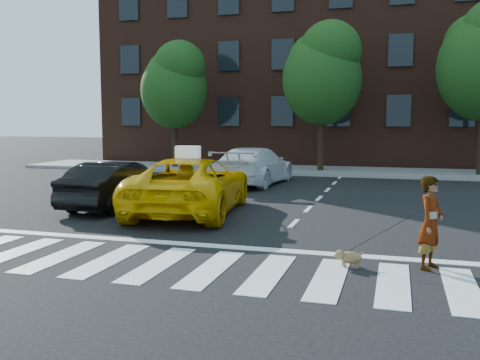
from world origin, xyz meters
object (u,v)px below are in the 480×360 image
Objects in this scene: taxi at (191,185)px; white_suv at (254,166)px; tree_mid at (323,70)px; tree_left at (175,82)px; woman at (431,223)px; black_sedan at (117,185)px; dog at (348,257)px.

taxi reaches higher than white_suv.
taxi is at bearing -99.25° from tree_mid.
woman is at bearing -54.00° from tree_left.
tree_left reaches higher than taxi.
woman is (8.36, -4.21, 0.12)m from black_sedan.
taxi is at bearing 79.74° from woman.
dog is at bearing -80.54° from tree_mid.
tree_mid is at bearing 37.93° from woman.
dog is at bearing 126.53° from woman.
taxi reaches higher than black_sedan.
black_sedan is 6.97m from white_suv.
tree_left reaches higher than white_suv.
woman is 1.51m from dog.
white_suv is 12.32m from woman.
tree_left is 0.92× the size of tree_mid.
black_sedan is at bearing -11.72° from taxi.
white_suv is at bearing 52.70° from woman.
tree_mid is 1.73× the size of black_sedan.
tree_mid is 13.13m from black_sedan.
taxi is 1.08× the size of white_suv.
white_suv is at bearing -97.06° from taxi.
tree_mid is at bearing -0.00° from tree_left.
tree_left is at bearing -38.41° from white_suv.
woman reaches higher than dog.
white_suv is (0.00, 6.75, -0.03)m from taxi.
taxi is at bearing -64.89° from tree_left.
black_sedan is at bearing 74.33° from white_suv.
black_sedan is at bearing 125.91° from dog.
dog is (7.01, -4.52, -0.50)m from black_sedan.
black_sedan is 2.57× the size of woman.
dog is at bearing -57.81° from tree_left.
black_sedan is (-2.37, 0.19, -0.09)m from taxi.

